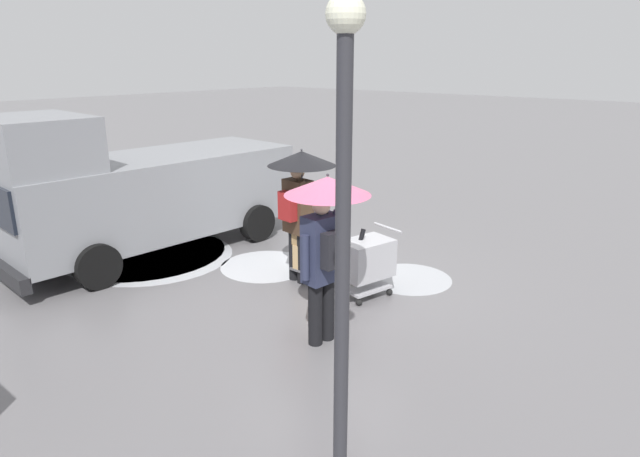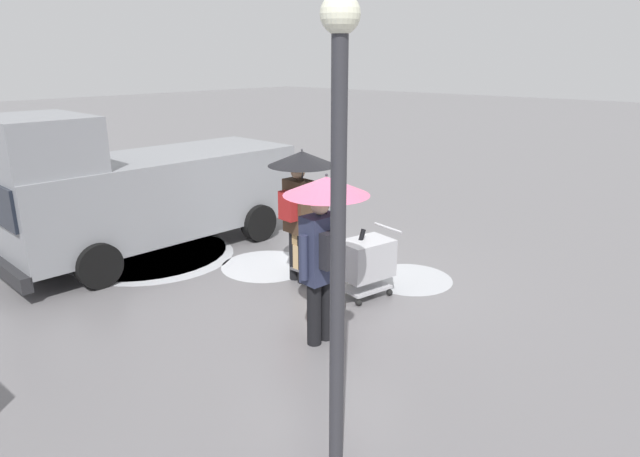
{
  "view_description": "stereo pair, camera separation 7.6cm",
  "coord_description": "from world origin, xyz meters",
  "px_view_note": "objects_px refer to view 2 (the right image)",
  "views": [
    {
      "loc": [
        -5.28,
        6.22,
        3.44
      ],
      "look_at": [
        -0.28,
        0.37,
        1.05
      ],
      "focal_mm": 30.92,
      "sensor_mm": 36.0,
      "label": 1
    },
    {
      "loc": [
        -5.34,
        6.17,
        3.44
      ],
      "look_at": [
        -0.28,
        0.37,
        1.05
      ],
      "focal_mm": 30.92,
      "sensor_mm": 36.0,
      "label": 2
    }
  ],
  "objects_px": {
    "cargo_van_parked_right": "(141,189)",
    "pedestrian_pink_side": "(300,186)",
    "street_lamp": "(338,207)",
    "shopping_cart_vendor": "(366,260)",
    "hand_dolly_boxes": "(314,247)",
    "pedestrian_black_side": "(324,222)"
  },
  "relations": [
    {
      "from": "shopping_cart_vendor",
      "to": "street_lamp",
      "type": "bearing_deg",
      "value": 122.65
    },
    {
      "from": "hand_dolly_boxes",
      "to": "pedestrian_black_side",
      "type": "height_order",
      "value": "pedestrian_black_side"
    },
    {
      "from": "pedestrian_black_side",
      "to": "street_lamp",
      "type": "xyz_separation_m",
      "value": [
        -1.59,
        1.69,
        0.8
      ]
    },
    {
      "from": "hand_dolly_boxes",
      "to": "pedestrian_pink_side",
      "type": "relative_size",
      "value": 0.61
    },
    {
      "from": "pedestrian_black_side",
      "to": "street_lamp",
      "type": "distance_m",
      "value": 2.46
    },
    {
      "from": "cargo_van_parked_right",
      "to": "pedestrian_pink_side",
      "type": "bearing_deg",
      "value": -165.35
    },
    {
      "from": "hand_dolly_boxes",
      "to": "street_lamp",
      "type": "relative_size",
      "value": 0.34
    },
    {
      "from": "hand_dolly_boxes",
      "to": "pedestrian_pink_side",
      "type": "xyz_separation_m",
      "value": [
        0.1,
        0.2,
        1.01
      ]
    },
    {
      "from": "pedestrian_pink_side",
      "to": "pedestrian_black_side",
      "type": "xyz_separation_m",
      "value": [
        -1.53,
        1.21,
        0.0
      ]
    },
    {
      "from": "cargo_van_parked_right",
      "to": "shopping_cart_vendor",
      "type": "xyz_separation_m",
      "value": [
        -4.25,
        -1.05,
        -0.61
      ]
    },
    {
      "from": "pedestrian_pink_side",
      "to": "street_lamp",
      "type": "bearing_deg",
      "value": 137.08
    },
    {
      "from": "pedestrian_black_side",
      "to": "street_lamp",
      "type": "relative_size",
      "value": 0.56
    },
    {
      "from": "shopping_cart_vendor",
      "to": "pedestrian_pink_side",
      "type": "distance_m",
      "value": 1.51
    },
    {
      "from": "cargo_van_parked_right",
      "to": "pedestrian_black_side",
      "type": "bearing_deg",
      "value": 175.22
    },
    {
      "from": "pedestrian_black_side",
      "to": "street_lamp",
      "type": "height_order",
      "value": "street_lamp"
    },
    {
      "from": "cargo_van_parked_right",
      "to": "street_lamp",
      "type": "relative_size",
      "value": 1.41
    },
    {
      "from": "shopping_cart_vendor",
      "to": "pedestrian_black_side",
      "type": "distance_m",
      "value": 1.8
    },
    {
      "from": "hand_dolly_boxes",
      "to": "pedestrian_pink_side",
      "type": "bearing_deg",
      "value": 63.28
    },
    {
      "from": "shopping_cart_vendor",
      "to": "hand_dolly_boxes",
      "type": "bearing_deg",
      "value": 1.63
    },
    {
      "from": "shopping_cart_vendor",
      "to": "hand_dolly_boxes",
      "type": "relative_size",
      "value": 0.79
    },
    {
      "from": "cargo_van_parked_right",
      "to": "hand_dolly_boxes",
      "type": "bearing_deg",
      "value": -162.49
    },
    {
      "from": "cargo_van_parked_right",
      "to": "pedestrian_black_side",
      "type": "height_order",
      "value": "cargo_van_parked_right"
    }
  ]
}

